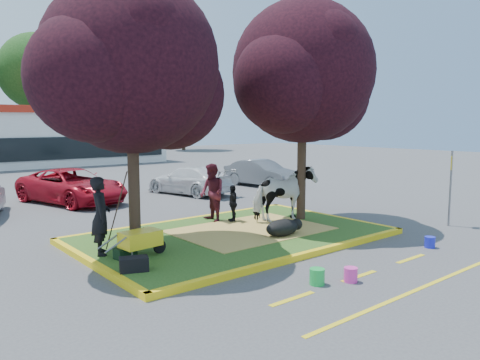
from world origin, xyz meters
TOP-DOWN VIEW (x-y plane):
  - ground at (0.00, 0.00)m, footprint 90.00×90.00m
  - median_island at (0.00, 0.00)m, footprint 8.00×5.00m
  - curb_near at (0.00, -2.58)m, footprint 8.30×0.16m
  - curb_far at (0.00, 2.58)m, footprint 8.30×0.16m
  - curb_left at (-4.08, 0.00)m, footprint 0.16×5.30m
  - curb_right at (4.08, 0.00)m, footprint 0.16×5.30m
  - straw_bedding at (0.60, 0.00)m, footprint 4.20×3.00m
  - tree_purple_left at (-2.78, 0.38)m, footprint 5.06×4.20m
  - tree_purple_right at (2.92, 0.18)m, footprint 5.30×4.40m
  - fire_lane_stripe_a at (-2.00, -4.20)m, footprint 1.10×0.12m
  - fire_lane_stripe_b at (0.00, -4.20)m, footprint 1.10×0.12m
  - fire_lane_stripe_c at (2.00, -4.20)m, footprint 1.10×0.12m
  - fire_lane_long at (0.00, -5.40)m, footprint 6.00×0.10m
  - retail_building at (2.00, 27.98)m, footprint 20.40×8.40m
  - cow at (2.22, 0.29)m, footprint 2.13×1.16m
  - calf at (0.80, -1.08)m, footprint 1.21×0.98m
  - handler at (-3.70, 0.32)m, footprint 0.67×0.79m
  - visitor_a at (0.47, 1.68)m, footprint 0.79×0.95m
  - visitor_b at (0.95, 1.24)m, footprint 0.54×0.73m
  - wheelbarrow at (-3.10, -0.46)m, footprint 1.61×0.62m
  - gear_bag_dark at (-3.70, -1.30)m, footprint 0.66×0.51m
  - gear_bag_green at (-3.42, -0.32)m, footprint 0.50×0.35m
  - sign_post at (6.19, -3.01)m, footprint 0.32×0.15m
  - bucket_green at (-1.07, -3.97)m, footprint 0.30×0.30m
  - bucket_pink at (-0.42, -4.30)m, footprint 0.35×0.35m
  - bucket_blue at (3.29, -3.97)m, footprint 0.34×0.34m
  - car_red at (-1.39, 8.65)m, footprint 3.56×5.41m
  - car_white at (3.56, 7.69)m, footprint 2.64×4.59m
  - car_grey at (7.81, 7.54)m, footprint 1.90×4.21m

SIDE VIEW (x-z plane):
  - ground at x=0.00m, z-range 0.00..0.00m
  - fire_lane_stripe_a at x=-2.00m, z-range 0.00..0.01m
  - fire_lane_stripe_b at x=0.00m, z-range 0.00..0.01m
  - fire_lane_stripe_c at x=2.00m, z-range 0.00..0.01m
  - fire_lane_long at x=0.00m, z-range 0.00..0.01m
  - median_island at x=0.00m, z-range 0.00..0.15m
  - curb_near at x=0.00m, z-range 0.00..0.15m
  - curb_far at x=0.00m, z-range 0.00..0.15m
  - curb_left at x=-4.08m, z-range 0.00..0.15m
  - curb_right at x=4.08m, z-range 0.00..0.15m
  - bucket_blue at x=3.29m, z-range 0.00..0.29m
  - bucket_pink at x=-0.42m, z-range 0.00..0.30m
  - straw_bedding at x=0.60m, z-range 0.15..0.16m
  - bucket_green at x=-1.07m, z-range 0.00..0.32m
  - gear_bag_green at x=-3.42m, z-range 0.15..0.40m
  - gear_bag_dark at x=-3.70m, z-range 0.15..0.45m
  - calf at x=0.80m, z-range 0.15..0.61m
  - wheelbarrow at x=-3.10m, z-range 0.26..0.87m
  - car_white at x=3.56m, z-range 0.00..1.25m
  - car_grey at x=7.81m, z-range 0.00..1.34m
  - car_red at x=-1.39m, z-range 0.00..1.38m
  - visitor_b at x=0.95m, z-range 0.15..1.29m
  - cow at x=2.22m, z-range 0.15..1.87m
  - visitor_a at x=0.47m, z-range 0.15..1.95m
  - handler at x=-3.70m, z-range 0.15..1.97m
  - sign_post at x=6.19m, z-range 0.26..2.61m
  - retail_building at x=2.00m, z-range 0.05..4.45m
  - tree_purple_left at x=-2.78m, z-range 1.10..7.61m
  - tree_purple_right at x=2.92m, z-range 1.15..7.97m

